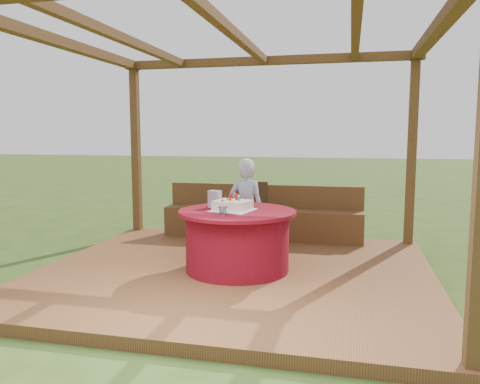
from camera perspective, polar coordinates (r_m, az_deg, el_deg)
name	(u,v)px	position (r m, az deg, el deg)	size (l,w,h in m)	color
ground	(235,279)	(5.59, -0.60, -10.54)	(60.00, 60.00, 0.00)	#2E4918
deck	(235,274)	(5.57, -0.60, -9.95)	(4.50, 4.00, 0.12)	brown
pergola	(235,69)	(5.38, -0.63, 14.73)	(4.50, 4.00, 2.72)	brown
bench	(262,221)	(7.13, 2.72, -3.51)	(3.00, 0.42, 0.80)	brown
table	(237,240)	(5.43, -0.33, -5.85)	(1.35, 1.35, 0.70)	maroon
chair	(249,209)	(6.66, 1.08, -2.14)	(0.58, 0.58, 0.90)	#372211
elderly_woman	(246,205)	(6.17, 0.77, -1.64)	(0.45, 0.30, 1.26)	#95B4DD
birthday_cake	(233,205)	(5.35, -0.92, -1.64)	(0.53, 0.53, 0.19)	white
gift_bag	(215,199)	(5.56, -3.09, -0.87)	(0.14, 0.09, 0.20)	#D78BBB
drinking_glass	(223,211)	(5.06, -2.10, -2.29)	(0.10, 0.10, 0.09)	white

